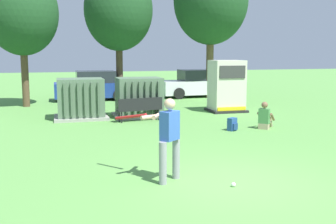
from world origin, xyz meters
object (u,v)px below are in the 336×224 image
at_px(transformer_west, 81,99).
at_px(sports_ball, 234,185).
at_px(seated_spectator, 265,118).
at_px(parked_car_left_of_center, 196,84).
at_px(generator_enclosure, 227,86).
at_px(batter, 167,135).
at_px(transformer_mid_west, 139,98).
at_px(park_bench, 140,108).
at_px(parked_car_leftmost, 94,87).
at_px(backpack, 232,124).

relative_size(transformer_west, sports_ball, 23.33).
bearing_deg(seated_spectator, sports_ball, -123.71).
bearing_deg(transformer_west, parked_car_left_of_center, 42.16).
bearing_deg(generator_enclosure, batter, -119.99).
bearing_deg(generator_enclosure, transformer_mid_west, -173.56).
bearing_deg(park_bench, seated_spectator, -33.90).
xyz_separation_m(sports_ball, parked_car_left_of_center, (4.64, 15.76, 0.71)).
relative_size(transformer_west, seated_spectator, 2.18).
distance_m(batter, seated_spectator, 6.79).
height_order(batter, parked_car_leftmost, batter).
xyz_separation_m(transformer_mid_west, parked_car_leftmost, (-1.29, 6.49, -0.04)).
bearing_deg(batter, seated_spectator, 44.50).
bearing_deg(parked_car_left_of_center, park_bench, -122.82).
distance_m(park_bench, parked_car_left_of_center, 9.11).
bearing_deg(seated_spectator, batter, -135.50).
xyz_separation_m(generator_enclosure, batter, (-5.17, -8.96, -0.16)).
distance_m(transformer_mid_west, parked_car_leftmost, 6.61).
height_order(transformer_mid_west, parked_car_leftmost, same).
bearing_deg(parked_car_leftmost, seated_spectator, -63.83).
bearing_deg(generator_enclosure, backpack, -110.56).
bearing_deg(sports_ball, park_bench, 92.05).
bearing_deg(sports_ball, transformer_mid_west, 90.60).
relative_size(generator_enclosure, parked_car_leftmost, 0.55).
xyz_separation_m(sports_ball, backpack, (2.40, 5.42, 0.17)).
xyz_separation_m(batter, parked_car_left_of_center, (5.82, 15.04, -0.22)).
relative_size(park_bench, backpack, 4.19).
xyz_separation_m(backpack, parked_car_left_of_center, (2.25, 10.34, 0.54)).
xyz_separation_m(transformer_mid_west, sports_ball, (0.10, -9.22, -0.74)).
xyz_separation_m(generator_enclosure, park_bench, (-4.28, -1.57, -0.60)).
height_order(transformer_west, parked_car_left_of_center, same).
relative_size(batter, sports_ball, 19.33).
distance_m(generator_enclosure, parked_car_left_of_center, 6.13).
height_order(transformer_west, park_bench, transformer_west).
xyz_separation_m(batter, backpack, (3.57, 4.69, -0.76)).
xyz_separation_m(seated_spectator, backpack, (-1.25, -0.05, -0.16)).
bearing_deg(generator_enclosure, transformer_west, -176.85).
height_order(transformer_west, sports_ball, transformer_west).
relative_size(transformer_west, parked_car_leftmost, 0.50).
height_order(transformer_west, batter, batter).
height_order(park_bench, batter, batter).
relative_size(generator_enclosure, seated_spectator, 2.39).
relative_size(generator_enclosure, parked_car_left_of_center, 0.54).
bearing_deg(park_bench, transformer_mid_west, 80.12).
bearing_deg(batter, transformer_mid_west, 82.76).
bearing_deg(backpack, park_bench, 134.92).
bearing_deg(parked_car_leftmost, generator_enclosure, -48.25).
height_order(generator_enclosure, park_bench, generator_enclosure).
relative_size(transformer_west, park_bench, 1.14).
bearing_deg(transformer_west, parked_car_leftmost, 80.41).
height_order(generator_enclosure, batter, generator_enclosure).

